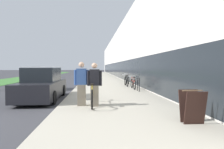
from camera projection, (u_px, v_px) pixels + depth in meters
The scene contains 12 objects.
sidewalk_slab at pixel (102, 79), 26.91m from camera, with size 4.80×70.00×0.10m.
storefront_facade at pixel (142, 56), 35.39m from camera, with size 10.01×70.00×7.23m.
lawn_strip at pixel (27, 78), 29.94m from camera, with size 4.33×70.00×0.03m.
tandem_bicycle at pixel (92, 95), 8.03m from camera, with size 0.52×2.62×0.91m.
person_rider at pixel (95, 84), 7.69m from camera, with size 0.57×0.22×1.68m.
person_bystander at pixel (82, 84), 7.82m from camera, with size 0.58×0.23×1.72m.
bike_rack_hoop at pixel (138, 83), 12.46m from camera, with size 0.05×0.60×0.84m.
cruiser_bike_nearest at pixel (133, 84), 13.84m from camera, with size 0.52×1.70×0.88m.
cruiser_bike_middle at pixel (126, 81), 15.89m from camera, with size 0.52×1.78×0.90m.
cruiser_bike_farthest at pixel (127, 80), 17.96m from camera, with size 0.52×1.78×0.93m.
sandwich_board_sign at pixel (192, 106), 5.37m from camera, with size 0.56×0.56×0.90m.
parked_sedan_curbside at pixel (43, 85), 9.84m from camera, with size 1.77×4.46×1.65m.
Camera 1 is at (4.52, -5.89, 1.61)m, focal length 32.00 mm.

